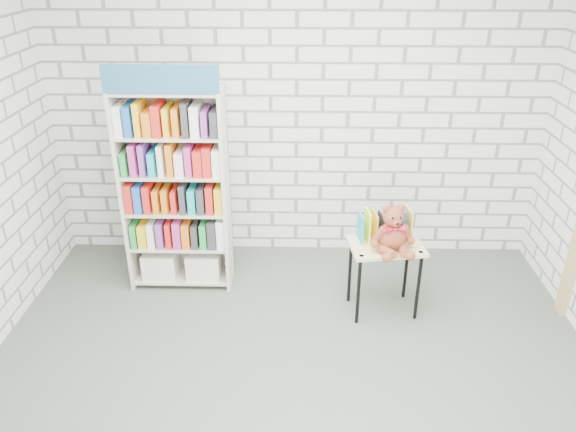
{
  "coord_description": "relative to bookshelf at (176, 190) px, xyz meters",
  "views": [
    {
      "loc": [
        0.04,
        -2.96,
        2.79
      ],
      "look_at": [
        -0.05,
        0.95,
        0.86
      ],
      "focal_mm": 35.0,
      "sensor_mm": 36.0,
      "label": 1
    }
  ],
  "objects": [
    {
      "name": "bookshelf",
      "position": [
        0.0,
        0.0,
        0.0
      ],
      "size": [
        0.88,
        0.34,
        1.97
      ],
      "color": "beige",
      "rests_on": "ground"
    },
    {
      "name": "room_shell",
      "position": [
        1.01,
        -1.36,
        0.88
      ],
      "size": [
        4.52,
        4.02,
        2.81
      ],
      "color": "silver",
      "rests_on": "ground"
    },
    {
      "name": "teddy_bear",
      "position": [
        1.76,
        -0.5,
        -0.13
      ],
      "size": [
        0.35,
        0.33,
        0.38
      ],
      "color": "maroon",
      "rests_on": "display_table"
    },
    {
      "name": "table_books",
      "position": [
        1.72,
        -0.31,
        -0.16
      ],
      "size": [
        0.42,
        0.23,
        0.24
      ],
      "color": "#2B97BA",
      "rests_on": "display_table"
    },
    {
      "name": "display_table",
      "position": [
        1.74,
        -0.41,
        -0.37
      ],
      "size": [
        0.63,
        0.48,
        0.62
      ],
      "color": "#D9C282",
      "rests_on": "ground"
    },
    {
      "name": "ground",
      "position": [
        1.01,
        -1.36,
        -0.9
      ],
      "size": [
        4.5,
        4.5,
        0.0
      ],
      "primitive_type": "plane",
      "color": "#465245",
      "rests_on": "ground"
    }
  ]
}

